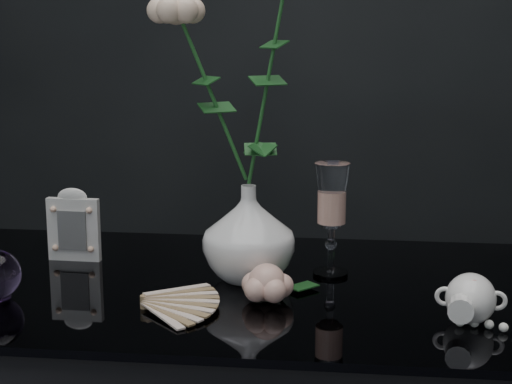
% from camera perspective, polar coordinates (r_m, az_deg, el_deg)
% --- Properties ---
extents(vase, '(0.19, 0.19, 0.16)m').
position_cam_1_polar(vase, '(1.26, -0.54, -3.00)').
color(vase, white).
rests_on(vase, table).
extents(wine_glass, '(0.06, 0.06, 0.19)m').
position_cam_1_polar(wine_glass, '(1.28, 5.51, -2.04)').
color(wine_glass, white).
rests_on(wine_glass, table).
extents(picture_frame, '(0.10, 0.08, 0.13)m').
position_cam_1_polar(picture_frame, '(1.40, -13.13, -2.30)').
color(picture_frame, silver).
rests_on(picture_frame, table).
extents(paper_fan, '(0.27, 0.24, 0.02)m').
position_cam_1_polar(paper_fan, '(1.16, -8.11, -7.82)').
color(paper_fan, '#FFF6CB').
rests_on(paper_fan, table).
extents(loose_rose, '(0.17, 0.20, 0.06)m').
position_cam_1_polar(loose_rose, '(1.17, 0.80, -6.64)').
color(loose_rose, '#F4B29D').
rests_on(loose_rose, table).
extents(pearl_jar, '(0.27, 0.28, 0.07)m').
position_cam_1_polar(pearl_jar, '(1.13, 15.36, -7.32)').
color(pearl_jar, white).
rests_on(pearl_jar, table).
extents(roses, '(0.25, 0.12, 0.46)m').
position_cam_1_polar(roses, '(1.22, -0.66, 10.02)').
color(roses, beige).
rests_on(roses, vase).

